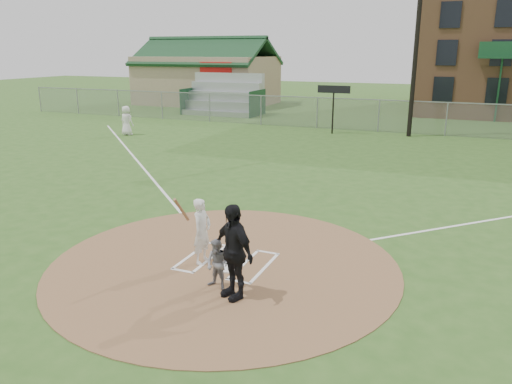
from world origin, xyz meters
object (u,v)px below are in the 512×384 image
at_px(home_plate, 226,268).
at_px(umpire, 233,251).
at_px(ondeck_player, 127,121).
at_px(batter_at_plate, 202,231).
at_px(catcher, 217,264).

distance_m(home_plate, umpire, 1.71).
bearing_deg(ondeck_player, batter_at_plate, 136.67).
bearing_deg(catcher, home_plate, 117.79).
relative_size(home_plate, catcher, 0.45).
bearing_deg(catcher, batter_at_plate, 143.17).
bearing_deg(ondeck_player, catcher, 136.68).
height_order(catcher, ondeck_player, ondeck_player).
height_order(catcher, umpire, umpire).
relative_size(home_plate, ondeck_player, 0.29).
distance_m(catcher, umpire, 0.70).
bearing_deg(batter_at_plate, umpire, -41.71).
xyz_separation_m(umpire, ondeck_player, (-14.80, 16.26, -0.16)).
relative_size(catcher, batter_at_plate, 0.63).
relative_size(catcher, ondeck_player, 0.63).
height_order(ondeck_player, batter_at_plate, batter_at_plate).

